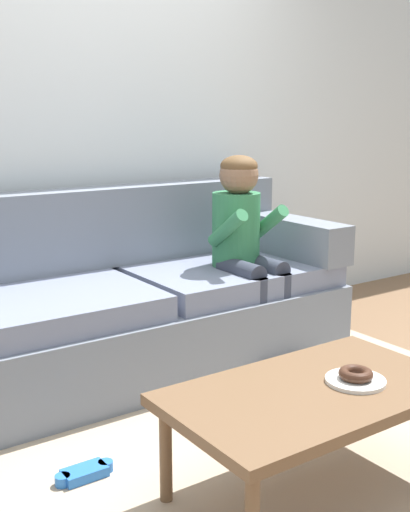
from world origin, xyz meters
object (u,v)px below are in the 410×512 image
person_child (245,237)px  donut (356,374)px  coffee_table (313,399)px  toy_controller (85,474)px  couch (134,305)px

person_child → donut: (-0.48, -1.24, -0.24)m
coffee_table → toy_controller: coffee_table is taller
donut → coffee_table: bearing=161.2°
donut → toy_controller: bearing=143.6°
coffee_table → donut: bearing=-18.8°
toy_controller → person_child: bearing=28.9°
coffee_table → toy_controller: bearing=140.2°
couch → coffee_table: 1.39m
toy_controller → couch: bearing=52.9°
toy_controller → coffee_table: bearing=-38.8°
coffee_table → person_child: 1.38m
couch → person_child: person_child is taller
couch → person_child: 0.69m
donut → toy_controller: donut is taller
couch → donut: 1.45m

